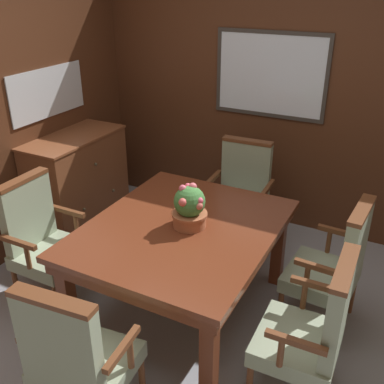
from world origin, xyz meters
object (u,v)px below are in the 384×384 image
(chair_right_far, at_px, (335,265))
(sideboard_cabinet, at_px, (79,184))
(dining_table, at_px, (182,237))
(chair_left_near, at_px, (42,238))
(chair_head_near, at_px, (77,357))
(potted_plant, at_px, (189,207))
(chair_head_far, at_px, (241,192))
(chair_right_near, at_px, (313,330))

(chair_right_far, height_order, sideboard_cabinet, chair_right_far)
(dining_table, height_order, chair_left_near, chair_left_near)
(chair_right_far, height_order, chair_head_near, same)
(dining_table, distance_m, sideboard_cabinet, 1.60)
(dining_table, height_order, chair_right_far, chair_right_far)
(chair_head_near, height_order, sideboard_cabinet, chair_head_near)
(dining_table, xyz_separation_m, chair_right_far, (1.01, 0.34, -0.12))
(potted_plant, bearing_deg, chair_head_far, 91.57)
(chair_right_far, height_order, chair_head_far, same)
(chair_left_near, height_order, chair_head_near, same)
(chair_right_near, bearing_deg, chair_right_far, -179.46)
(chair_head_far, relative_size, sideboard_cabinet, 0.99)
(sideboard_cabinet, bearing_deg, chair_left_near, -64.87)
(dining_table, height_order, sideboard_cabinet, sideboard_cabinet)
(chair_head_far, distance_m, potted_plant, 1.14)
(chair_right_near, relative_size, chair_head_near, 1.00)
(chair_head_near, bearing_deg, chair_head_far, -96.15)
(potted_plant, distance_m, sideboard_cabinet, 1.67)
(chair_right_near, bearing_deg, sideboard_cabinet, -112.23)
(chair_left_near, bearing_deg, chair_right_far, -72.43)
(chair_left_near, bearing_deg, chair_head_near, -128.61)
(chair_right_near, height_order, chair_head_near, same)
(chair_head_far, bearing_deg, chair_left_near, -128.66)
(chair_left_near, bearing_deg, potted_plant, -72.39)
(chair_head_near, bearing_deg, dining_table, -96.38)
(chair_right_near, xyz_separation_m, chair_head_far, (-1.02, 1.47, 0.00))
(chair_right_far, relative_size, sideboard_cabinet, 0.99)
(chair_left_near, distance_m, chair_head_near, 1.30)
(chair_right_near, bearing_deg, chair_head_far, -146.44)
(dining_table, distance_m, chair_right_far, 1.07)
(chair_right_far, distance_m, chair_right_near, 0.70)
(dining_table, bearing_deg, chair_right_far, 18.47)
(chair_right_near, bearing_deg, chair_head_near, -55.11)
(chair_head_far, height_order, potted_plant, potted_plant)
(sideboard_cabinet, bearing_deg, chair_right_near, -21.00)
(chair_head_near, bearing_deg, chair_right_far, -130.47)
(chair_head_far, bearing_deg, sideboard_cabinet, -163.60)
(chair_head_far, bearing_deg, chair_right_near, -57.64)
(chair_left_near, xyz_separation_m, potted_plant, (1.08, 0.35, 0.36))
(potted_plant, bearing_deg, chair_right_far, 17.84)
(chair_right_far, xyz_separation_m, potted_plant, (-0.97, -0.31, 0.36))
(chair_right_near, distance_m, chair_head_far, 1.79)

